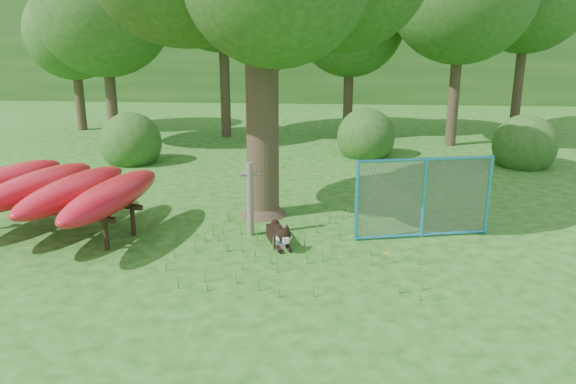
{
  "coord_description": "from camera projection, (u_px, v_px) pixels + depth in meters",
  "views": [
    {
      "loc": [
        1.0,
        -8.44,
        3.78
      ],
      "look_at": [
        0.2,
        1.2,
        1.0
      ],
      "focal_mm": 35.0,
      "sensor_mm": 36.0,
      "label": 1
    }
  ],
  "objects": [
    {
      "name": "shrub_right",
      "position": [
        522.0,
        166.0,
        16.36
      ],
      "size": [
        1.8,
        1.8,
        1.8
      ],
      "primitive_type": "sphere",
      "color": "#214D19",
      "rests_on": "ground"
    },
    {
      "name": "ground",
      "position": [
        270.0,
        270.0,
        9.21
      ],
      "size": [
        80.0,
        80.0,
        0.0
      ],
      "primitive_type": "plane",
      "color": "#195310",
      "rests_on": "ground"
    },
    {
      "name": "bg_tree_f",
      "position": [
        73.0,
        33.0,
        21.35
      ],
      "size": [
        3.6,
        3.6,
        5.55
      ],
      "color": "#352A1D",
      "rests_on": "ground"
    },
    {
      "name": "bg_tree_a",
      "position": [
        104.0,
        8.0,
        18.07
      ],
      "size": [
        4.4,
        4.4,
        6.7
      ],
      "color": "#352A1D",
      "rests_on": "ground"
    },
    {
      "name": "wooded_hillside",
      "position": [
        320.0,
        44.0,
        35.2
      ],
      "size": [
        80.0,
        12.0,
        6.0
      ],
      "primitive_type": "cube",
      "color": "#214D19",
      "rests_on": "ground"
    },
    {
      "name": "wildflower_clump",
      "position": [
        386.0,
        254.0,
        9.42
      ],
      "size": [
        0.1,
        0.1,
        0.22
      ],
      "rotation": [
        0.0,
        0.0,
        -0.26
      ],
      "color": "#3C822A",
      "rests_on": "ground"
    },
    {
      "name": "husky_dog",
      "position": [
        280.0,
        236.0,
        10.24
      ],
      "size": [
        0.57,
        1.13,
        0.51
      ],
      "rotation": [
        0.0,
        0.0,
        0.34
      ],
      "color": "black",
      "rests_on": "ground"
    },
    {
      "name": "kayak_rack",
      "position": [
        54.0,
        189.0,
        10.69
      ],
      "size": [
        3.92,
        4.22,
        1.17
      ],
      "rotation": [
        0.0,
        0.0,
        -0.29
      ],
      "color": "black",
      "rests_on": "ground"
    },
    {
      "name": "wooden_post",
      "position": [
        250.0,
        197.0,
        10.6
      ],
      "size": [
        0.39,
        0.18,
        1.43
      ],
      "rotation": [
        0.0,
        0.0,
        0.27
      ],
      "color": "#615949",
      "rests_on": "ground"
    },
    {
      "name": "shrub_left",
      "position": [
        133.0,
        162.0,
        16.79
      ],
      "size": [
        1.8,
        1.8,
        1.8
      ],
      "primitive_type": "sphere",
      "color": "#214D19",
      "rests_on": "ground"
    },
    {
      "name": "bg_tree_c",
      "position": [
        350.0,
        22.0,
        20.41
      ],
      "size": [
        4.0,
        4.0,
        6.12
      ],
      "color": "#352A1D",
      "rests_on": "ground"
    },
    {
      "name": "shrub_mid",
      "position": [
        365.0,
        156.0,
        17.67
      ],
      "size": [
        1.8,
        1.8,
        1.8
      ],
      "primitive_type": "sphere",
      "color": "#214D19",
      "rests_on": "ground"
    },
    {
      "name": "fence_section",
      "position": [
        424.0,
        198.0,
        10.49
      ],
      "size": [
        2.6,
        0.68,
        2.59
      ],
      "rotation": [
        0.0,
        0.0,
        0.23
      ],
      "color": "teal",
      "rests_on": "ground"
    }
  ]
}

